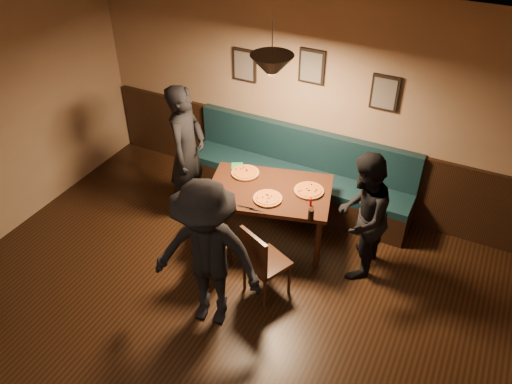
# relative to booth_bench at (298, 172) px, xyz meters

# --- Properties ---
(ceiling) EXTENTS (7.00, 7.00, 0.00)m
(ceiling) POSITION_rel_booth_bench_xyz_m (0.00, -3.20, 2.30)
(ceiling) COLOR silver
(ceiling) RESTS_ON ground
(wall_back) EXTENTS (6.00, 0.00, 6.00)m
(wall_back) POSITION_rel_booth_bench_xyz_m (0.00, 0.30, 0.90)
(wall_back) COLOR #8C704F
(wall_back) RESTS_ON ground
(wainscot) EXTENTS (5.88, 0.06, 1.00)m
(wainscot) POSITION_rel_booth_bench_xyz_m (0.00, 0.27, 0.00)
(wainscot) COLOR black
(wainscot) RESTS_ON ground
(booth_bench) EXTENTS (3.00, 0.60, 1.00)m
(booth_bench) POSITION_rel_booth_bench_xyz_m (0.00, 0.00, 0.00)
(booth_bench) COLOR #0F232D
(booth_bench) RESTS_ON ground
(picture_left) EXTENTS (0.32, 0.04, 0.42)m
(picture_left) POSITION_rel_booth_bench_xyz_m (-0.90, 0.27, 1.20)
(picture_left) COLOR black
(picture_left) RESTS_ON wall_back
(picture_center) EXTENTS (0.32, 0.04, 0.42)m
(picture_center) POSITION_rel_booth_bench_xyz_m (0.00, 0.27, 1.35)
(picture_center) COLOR black
(picture_center) RESTS_ON wall_back
(picture_right) EXTENTS (0.32, 0.04, 0.42)m
(picture_right) POSITION_rel_booth_bench_xyz_m (0.90, 0.27, 1.20)
(picture_right) COLOR black
(picture_right) RESTS_ON wall_back
(pendant_lamp) EXTENTS (0.44, 0.44, 0.25)m
(pendant_lamp) POSITION_rel_booth_bench_xyz_m (-0.02, -0.83, 1.75)
(pendant_lamp) COLOR black
(pendant_lamp) RESTS_ON ceiling
(dining_table) EXTENTS (1.60, 1.24, 0.76)m
(dining_table) POSITION_rel_booth_bench_xyz_m (-0.02, -0.83, -0.12)
(dining_table) COLOR black
(dining_table) RESTS_ON floor
(chair_near_left) EXTENTS (0.45, 0.45, 0.84)m
(chair_near_left) POSITION_rel_booth_bench_xyz_m (-0.36, -1.59, -0.08)
(chair_near_left) COLOR black
(chair_near_left) RESTS_ON floor
(chair_near_right) EXTENTS (0.53, 0.53, 0.91)m
(chair_near_right) POSITION_rel_booth_bench_xyz_m (0.33, -1.62, -0.05)
(chair_near_right) COLOR black
(chair_near_right) RESTS_ON floor
(diner_left) EXTENTS (0.51, 0.70, 1.78)m
(diner_left) POSITION_rel_booth_bench_xyz_m (-1.19, -0.74, 0.39)
(diner_left) COLOR black
(diner_left) RESTS_ON floor
(diner_right) EXTENTS (0.60, 0.76, 1.53)m
(diner_right) POSITION_rel_booth_bench_xyz_m (1.09, -0.84, 0.26)
(diner_right) COLOR black
(diner_right) RESTS_ON floor
(diner_front) EXTENTS (1.19, 0.81, 1.69)m
(diner_front) POSITION_rel_booth_bench_xyz_m (-0.04, -2.20, 0.35)
(diner_front) COLOR black
(diner_front) RESTS_ON floor
(pizza_a) EXTENTS (0.45, 0.45, 0.04)m
(pizza_a) POSITION_rel_booth_bench_xyz_m (-0.41, -0.67, 0.28)
(pizza_a) COLOR #D96028
(pizza_a) RESTS_ON dining_table
(pizza_b) EXTENTS (0.39, 0.39, 0.04)m
(pizza_b) POSITION_rel_booth_bench_xyz_m (0.05, -1.01, 0.28)
(pizza_b) COLOR orange
(pizza_b) RESTS_ON dining_table
(pizza_c) EXTENTS (0.36, 0.36, 0.04)m
(pizza_c) POSITION_rel_booth_bench_xyz_m (0.41, -0.67, 0.28)
(pizza_c) COLOR orange
(pizza_c) RESTS_ON dining_table
(soda_glass) EXTENTS (0.07, 0.07, 0.14)m
(soda_glass) POSITION_rel_booth_bench_xyz_m (0.61, -1.13, 0.33)
(soda_glass) COLOR black
(soda_glass) RESTS_ON dining_table
(tabasco_bottle) EXTENTS (0.03, 0.03, 0.12)m
(tabasco_bottle) POSITION_rel_booth_bench_xyz_m (0.52, -0.90, 0.32)
(tabasco_bottle) COLOR #95040E
(tabasco_bottle) RESTS_ON dining_table
(napkin_a) EXTENTS (0.19, 0.19, 0.01)m
(napkin_a) POSITION_rel_booth_bench_xyz_m (-0.58, -0.56, 0.26)
(napkin_a) COLOR #20783A
(napkin_a) RESTS_ON dining_table
(napkin_b) EXTENTS (0.21, 0.21, 0.01)m
(napkin_b) POSITION_rel_booth_bench_xyz_m (-0.59, -1.14, 0.26)
(napkin_b) COLOR #1C6C33
(napkin_b) RESTS_ON dining_table
(cutlery_set) EXTENTS (0.20, 0.05, 0.00)m
(cutlery_set) POSITION_rel_booth_bench_xyz_m (-0.05, -1.25, 0.26)
(cutlery_set) COLOR silver
(cutlery_set) RESTS_ON dining_table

